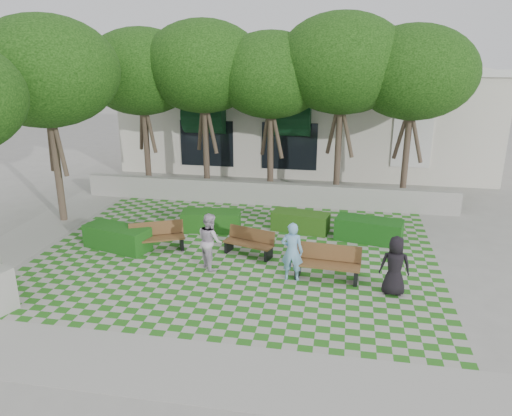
% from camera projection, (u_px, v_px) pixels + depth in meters
% --- Properties ---
extents(ground, '(90.00, 90.00, 0.00)m').
position_uv_depth(ground, '(230.00, 269.00, 14.44)').
color(ground, gray).
rests_on(ground, ground).
extents(lawn, '(12.00, 12.00, 0.00)m').
position_uv_depth(lawn, '(237.00, 255.00, 15.37)').
color(lawn, '#2B721E').
rests_on(lawn, ground).
extents(sidewalk_south, '(16.00, 2.00, 0.01)m').
position_uv_depth(sidewalk_south, '(176.00, 368.00, 10.05)').
color(sidewalk_south, '#9E9B93').
rests_on(sidewalk_south, ground).
extents(sidewalk_west, '(2.00, 12.00, 0.01)m').
position_uv_depth(sidewalk_west, '(26.00, 239.00, 16.60)').
color(sidewalk_west, '#9E9B93').
rests_on(sidewalk_west, ground).
extents(retaining_wall, '(15.00, 0.36, 0.90)m').
position_uv_depth(retaining_wall, '(265.00, 193.00, 20.08)').
color(retaining_wall, '#9E9B93').
rests_on(retaining_wall, ground).
extents(bench_east, '(1.85, 0.75, 0.95)m').
position_uv_depth(bench_east, '(327.00, 263.00, 13.72)').
color(bench_east, brown).
rests_on(bench_east, ground).
extents(bench_mid, '(1.64, 0.96, 0.82)m').
position_uv_depth(bench_mid, '(249.00, 243.00, 15.29)').
color(bench_mid, brown).
rests_on(bench_mid, ground).
extents(bench_west, '(1.77, 1.22, 0.89)m').
position_uv_depth(bench_west, '(157.00, 237.00, 15.63)').
color(bench_west, brown).
rests_on(bench_west, ground).
extents(hedge_east, '(2.27, 1.28, 0.75)m').
position_uv_depth(hedge_east, '(369.00, 230.00, 16.38)').
color(hedge_east, '#134813').
rests_on(hedge_east, ground).
extents(hedge_midright, '(2.04, 1.11, 0.68)m').
position_uv_depth(hedge_midright, '(300.00, 222.00, 17.24)').
color(hedge_midright, '#234C14').
rests_on(hedge_midright, ground).
extents(hedge_midleft, '(2.08, 1.03, 0.70)m').
position_uv_depth(hedge_midleft, '(211.00, 221.00, 17.29)').
color(hedge_midleft, '#194C14').
rests_on(hedge_midleft, ground).
extents(hedge_west, '(2.27, 1.40, 0.74)m').
position_uv_depth(hedge_west, '(117.00, 237.00, 15.77)').
color(hedge_west, '#164B14').
rests_on(hedge_west, ground).
extents(person_blue, '(0.62, 0.41, 1.67)m').
position_uv_depth(person_blue, '(292.00, 252.00, 13.55)').
color(person_blue, '#77AFD9').
rests_on(person_blue, ground).
extents(person_dark, '(0.79, 0.53, 1.59)m').
position_uv_depth(person_dark, '(395.00, 266.00, 12.78)').
color(person_dark, black).
rests_on(person_dark, ground).
extents(person_white, '(0.99, 1.01, 1.64)m').
position_uv_depth(person_white, '(210.00, 241.00, 14.32)').
color(person_white, silver).
rests_on(person_white, ground).
extents(tree_row, '(17.70, 13.40, 7.41)m').
position_uv_depth(tree_row, '(215.00, 72.00, 18.67)').
color(tree_row, '#47382B').
rests_on(tree_row, ground).
extents(building, '(18.00, 8.92, 5.15)m').
position_uv_depth(building, '(306.00, 115.00, 26.62)').
color(building, beige).
rests_on(building, ground).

